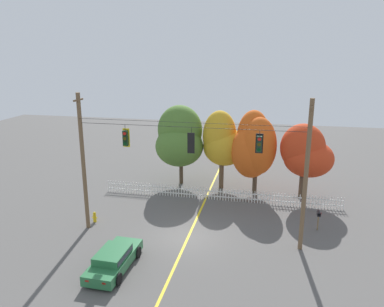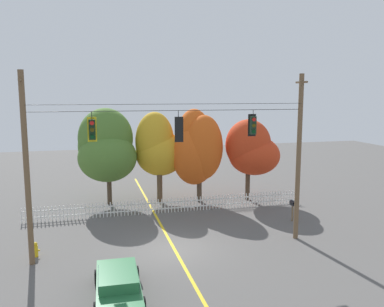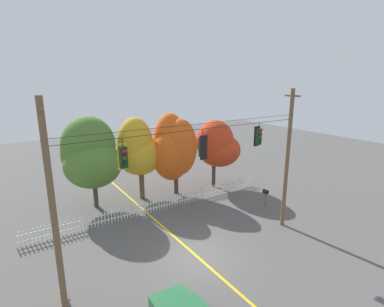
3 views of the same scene
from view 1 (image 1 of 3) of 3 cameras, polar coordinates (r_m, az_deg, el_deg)
name	(u,v)px [view 1 (image 1 of 3)]	position (r m, az deg, el deg)	size (l,w,h in m)	color
ground	(188,237)	(24.45, -0.60, -12.61)	(80.00, 80.00, 0.00)	#565451
lane_centerline_stripe	(188,237)	(24.45, -0.60, -12.60)	(0.16, 36.00, 0.01)	gold
signal_support_span	(188,168)	(22.65, -0.63, -2.28)	(13.99, 1.10, 9.00)	brown
traffic_signal_westbound_side	(126,138)	(23.35, -10.05, 2.33)	(0.43, 0.38, 1.43)	black
traffic_signal_northbound_primary	(191,143)	(22.16, -0.09, 1.68)	(0.43, 0.38, 1.54)	black
traffic_signal_northbound_secondary	(259,144)	(21.70, 10.17, 1.45)	(0.43, 0.38, 1.38)	black
white_picket_fence	(219,194)	(29.92, 4.09, -6.19)	(18.76, 0.06, 0.97)	white
autumn_maple_near_fence	(179,138)	(32.68, -1.97, 2.39)	(4.14, 4.20, 6.97)	#473828
autumn_maple_mid	(222,142)	(31.99, 4.62, 1.74)	(3.68, 3.10, 6.66)	brown
autumn_oak_far_east	(254,146)	(30.79, 9.41, 1.12)	(3.62, 3.27, 6.88)	#473828
autumn_maple_far_west	(306,153)	(30.24, 16.87, 0.04)	(4.11, 3.57, 6.12)	#473828
parked_car	(114,259)	(21.48, -11.79, -15.38)	(1.93, 4.39, 1.15)	#286B3D
fire_hydrant	(95,217)	(27.14, -14.56, -9.31)	(0.38, 0.22, 0.75)	gold
roadside_mailbox	(319,215)	(26.23, 18.68, -8.80)	(0.25, 0.44, 1.34)	brown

